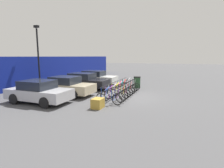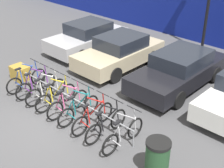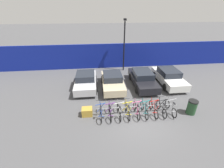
{
  "view_description": "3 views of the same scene",
  "coord_description": "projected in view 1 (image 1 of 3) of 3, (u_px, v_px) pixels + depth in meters",
  "views": [
    {
      "loc": [
        -11.83,
        -3.33,
        2.85
      ],
      "look_at": [
        0.96,
        1.64,
        0.67
      ],
      "focal_mm": 28.0,
      "sensor_mm": 36.0,
      "label": 1
    },
    {
      "loc": [
        7.0,
        -4.8,
        5.78
      ],
      "look_at": [
        0.74,
        1.83,
        0.87
      ],
      "focal_mm": 50.0,
      "sensor_mm": 36.0,
      "label": 2
    },
    {
      "loc": [
        -2.53,
        -7.4,
        6.67
      ],
      "look_at": [
        -1.47,
        2.63,
        1.35
      ],
      "focal_mm": 24.0,
      "sensor_mm": 36.0,
      "label": 3
    }
  ],
  "objects": [
    {
      "name": "bicycle_white",
      "position": [
        116.0,
        94.0,
        11.54
      ],
      "size": [
        0.68,
        1.71,
        1.05
      ],
      "rotation": [
        0.0,
        0.0,
        -0.01
      ],
      "color": "black",
      "rests_on": "ground"
    },
    {
      "name": "bike_rack",
      "position": [
        120.0,
        89.0,
        12.68
      ],
      "size": [
        5.39,
        0.04,
        0.57
      ],
      "color": "gray",
      "rests_on": "ground"
    },
    {
      "name": "bicycle_silver",
      "position": [
        130.0,
        86.0,
        14.88
      ],
      "size": [
        0.68,
        1.71,
        1.05
      ],
      "rotation": [
        0.0,
        0.0,
        0.04
      ],
      "color": "black",
      "rests_on": "ground"
    },
    {
      "name": "car_beige",
      "position": [
        66.0,
        86.0,
        12.86
      ],
      "size": [
        1.91,
        4.08,
        1.4
      ],
      "color": "#C1B28E",
      "rests_on": "ground"
    },
    {
      "name": "bicycle_purple",
      "position": [
        112.0,
        96.0,
        10.98
      ],
      "size": [
        0.68,
        1.71,
        1.05
      ],
      "rotation": [
        0.0,
        0.0,
        -0.06
      ],
      "color": "black",
      "rests_on": "ground"
    },
    {
      "name": "bicycle_black",
      "position": [
        128.0,
        87.0,
        14.26
      ],
      "size": [
        0.68,
        1.71,
        1.05
      ],
      "rotation": [
        0.0,
        0.0,
        -0.01
      ],
      "color": "black",
      "rests_on": "ground"
    },
    {
      "name": "bicycle_blue",
      "position": [
        109.0,
        98.0,
        10.42
      ],
      "size": [
        0.68,
        1.71,
        1.05
      ],
      "rotation": [
        0.0,
        0.0,
        0.02
      ],
      "color": "black",
      "rests_on": "ground"
    },
    {
      "name": "bicycle_teal",
      "position": [
        124.0,
        90.0,
        13.14
      ],
      "size": [
        0.68,
        1.71,
        1.05
      ],
      "rotation": [
        0.0,
        0.0,
        0.06
      ],
      "color": "black",
      "rests_on": "ground"
    },
    {
      "name": "ground_plane",
      "position": [
        128.0,
        97.0,
        12.53
      ],
      "size": [
        120.0,
        120.0,
        0.0
      ],
      "primitive_type": "plane",
      "color": "#4C4C4F"
    },
    {
      "name": "bicycle_pink",
      "position": [
        121.0,
        91.0,
        12.64
      ],
      "size": [
        0.68,
        1.71,
        1.05
      ],
      "rotation": [
        0.0,
        0.0,
        0.05
      ],
      "color": "black",
      "rests_on": "ground"
    },
    {
      "name": "cargo_crate",
      "position": [
        98.0,
        103.0,
        9.69
      ],
      "size": [
        0.7,
        0.56,
        0.55
      ],
      "primitive_type": "cube",
      "color": "#B28C33",
      "rests_on": "ground"
    },
    {
      "name": "car_silver",
      "position": [
        39.0,
        92.0,
        10.79
      ],
      "size": [
        1.91,
        3.99,
        1.4
      ],
      "color": "#B7B7BC",
      "rests_on": "ground"
    },
    {
      "name": "bicycle_red",
      "position": [
        126.0,
        88.0,
        13.74
      ],
      "size": [
        0.68,
        1.71,
        1.05
      ],
      "rotation": [
        0.0,
        0.0,
        -0.0
      ],
      "color": "black",
      "rests_on": "ground"
    },
    {
      "name": "trash_bin",
      "position": [
        137.0,
        82.0,
        16.01
      ],
      "size": [
        0.63,
        0.63,
        1.03
      ],
      "color": "#234728",
      "rests_on": "ground"
    },
    {
      "name": "lamp_post",
      "position": [
        38.0,
        53.0,
        15.51
      ],
      "size": [
        0.24,
        0.44,
        5.52
      ],
      "color": "black",
      "rests_on": "ground"
    },
    {
      "name": "bicycle_yellow",
      "position": [
        119.0,
        93.0,
        12.06
      ],
      "size": [
        0.68,
        1.71,
        1.05
      ],
      "rotation": [
        0.0,
        0.0,
        -0.03
      ],
      "color": "black",
      "rests_on": "ground"
    },
    {
      "name": "hoarding_wall",
      "position": [
        27.0,
        72.0,
        15.7
      ],
      "size": [
        36.0,
        0.16,
        2.83
      ],
      "primitive_type": "cube",
      "color": "navy",
      "rests_on": "ground"
    },
    {
      "name": "car_white",
      "position": [
        95.0,
        78.0,
        17.95
      ],
      "size": [
        1.91,
        4.48,
        1.4
      ],
      "color": "silver",
      "rests_on": "ground"
    },
    {
      "name": "car_black",
      "position": [
        83.0,
        81.0,
        15.54
      ],
      "size": [
        1.91,
        4.51,
        1.4
      ],
      "color": "black",
      "rests_on": "ground"
    }
  ]
}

